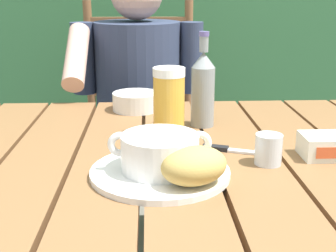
{
  "coord_description": "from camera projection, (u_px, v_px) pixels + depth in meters",
  "views": [
    {
      "loc": [
        -0.06,
        -0.93,
        1.1
      ],
      "look_at": [
        -0.02,
        -0.0,
        0.82
      ],
      "focal_mm": 48.68,
      "sensor_mm": 36.0,
      "label": 1
    }
  ],
  "objects": [
    {
      "name": "beer_bottle",
      "position": [
        203.0,
        88.0,
        1.19
      ],
      "size": [
        0.06,
        0.06,
        0.25
      ],
      "color": "gray",
      "rests_on": "dining_table"
    },
    {
      "name": "bread_roll",
      "position": [
        194.0,
        166.0,
        0.82
      ],
      "size": [
        0.15,
        0.14,
        0.07
      ],
      "color": "tan",
      "rests_on": "serving_plate"
    },
    {
      "name": "chair_near_diner",
      "position": [
        140.0,
        134.0,
        1.96
      ],
      "size": [
        0.47,
        0.4,
        1.05
      ],
      "color": "brown",
      "rests_on": "ground_plane"
    },
    {
      "name": "diner_bowl",
      "position": [
        136.0,
        101.0,
        1.36
      ],
      "size": [
        0.14,
        0.14,
        0.05
      ],
      "color": "white",
      "rests_on": "dining_table"
    },
    {
      "name": "soup_bowl",
      "position": [
        160.0,
        151.0,
        0.88
      ],
      "size": [
        0.2,
        0.15,
        0.08
      ],
      "color": "white",
      "rests_on": "serving_plate"
    },
    {
      "name": "butter_tub",
      "position": [
        327.0,
        146.0,
        0.99
      ],
      "size": [
        0.11,
        0.09,
        0.05
      ],
      "color": "white",
      "rests_on": "dining_table"
    },
    {
      "name": "beer_glass",
      "position": [
        169.0,
        102.0,
        1.11
      ],
      "size": [
        0.08,
        0.08,
        0.17
      ],
      "color": "gold",
      "rests_on": "dining_table"
    },
    {
      "name": "water_glass_small",
      "position": [
        268.0,
        149.0,
        0.94
      ],
      "size": [
        0.06,
        0.06,
        0.06
      ],
      "color": "silver",
      "rests_on": "dining_table"
    },
    {
      "name": "serving_plate",
      "position": [
        160.0,
        172.0,
        0.89
      ],
      "size": [
        0.27,
        0.27,
        0.01
      ],
      "color": "white",
      "rests_on": "dining_table"
    },
    {
      "name": "dining_table",
      "position": [
        177.0,
        192.0,
        1.02
      ],
      "size": [
        1.34,
        0.99,
        0.75
      ],
      "color": "brown",
      "rests_on": "ground_plane"
    },
    {
      "name": "table_knife",
      "position": [
        227.0,
        149.0,
        1.03
      ],
      "size": [
        0.14,
        0.07,
        0.01
      ],
      "color": "silver",
      "rests_on": "dining_table"
    },
    {
      "name": "person_eating",
      "position": [
        137.0,
        99.0,
        1.71
      ],
      "size": [
        0.48,
        0.47,
        1.19
      ],
      "color": "#2E3850",
      "rests_on": "ground_plane"
    }
  ]
}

